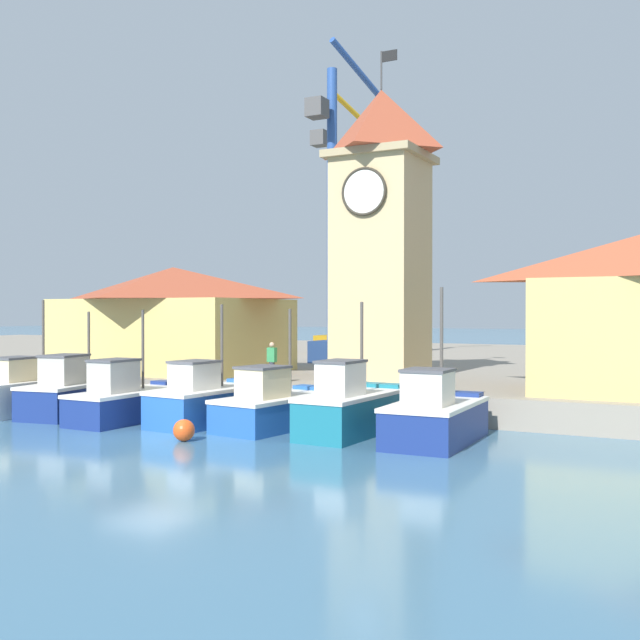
# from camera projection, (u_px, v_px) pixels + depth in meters

# --- Properties ---
(ground_plane) EXTENTS (300.00, 300.00, 0.00)m
(ground_plane) POSITION_uv_depth(u_px,v_px,m) (149.00, 438.00, 22.62)
(ground_plane) COLOR teal
(quay_wharf) EXTENTS (120.00, 40.00, 1.02)m
(quay_wharf) POSITION_uv_depth(u_px,v_px,m) (435.00, 366.00, 46.02)
(quay_wharf) COLOR gray
(quay_wharf) RESTS_ON ground
(fishing_boat_far_left) EXTENTS (2.07, 4.91, 4.28)m
(fishing_boat_far_left) POSITION_uv_depth(u_px,v_px,m) (30.00, 392.00, 28.43)
(fishing_boat_far_left) COLOR silver
(fishing_boat_far_left) RESTS_ON ground
(fishing_boat_left_outer) EXTENTS (2.70, 5.18, 3.83)m
(fishing_boat_left_outer) POSITION_uv_depth(u_px,v_px,m) (78.00, 394.00, 27.80)
(fishing_boat_left_outer) COLOR navy
(fishing_boat_left_outer) RESTS_ON ground
(fishing_boat_left_inner) EXTENTS (1.97, 4.94, 3.89)m
(fishing_boat_left_inner) POSITION_uv_depth(u_px,v_px,m) (130.00, 400.00, 26.15)
(fishing_boat_left_inner) COLOR navy
(fishing_boat_left_inner) RESTS_ON ground
(fishing_boat_mid_left) EXTENTS (2.36, 4.86, 4.08)m
(fishing_boat_mid_left) POSITION_uv_depth(u_px,v_px,m) (210.00, 401.00, 25.50)
(fishing_boat_mid_left) COLOR #2356A8
(fishing_boat_mid_left) RESTS_ON ground
(fishing_boat_center) EXTENTS (2.62, 5.07, 3.92)m
(fishing_boat_center) POSITION_uv_depth(u_px,v_px,m) (278.00, 407.00, 24.60)
(fishing_boat_center) COLOR #2356A8
(fishing_boat_center) RESTS_ON ground
(fishing_boat_mid_right) EXTENTS (1.99, 4.83, 4.14)m
(fishing_boat_mid_right) POSITION_uv_depth(u_px,v_px,m) (352.00, 408.00, 23.26)
(fishing_boat_mid_right) COLOR #196B7F
(fishing_boat_mid_right) RESTS_ON ground
(fishing_boat_right_inner) EXTENTS (2.27, 4.48, 4.56)m
(fishing_boat_right_inner) POSITION_uv_depth(u_px,v_px,m) (435.00, 417.00, 21.79)
(fishing_boat_right_inner) COLOR navy
(fishing_boat_right_inner) RESTS_ON ground
(clock_tower) EXTENTS (3.82, 3.82, 13.65)m
(clock_tower) POSITION_uv_depth(u_px,v_px,m) (381.00, 226.00, 31.13)
(clock_tower) COLOR tan
(clock_tower) RESTS_ON quay_wharf
(warehouse_left) EXTENTS (10.14, 7.19, 4.93)m
(warehouse_left) POSITION_uv_depth(u_px,v_px,m) (173.00, 318.00, 35.55)
(warehouse_left) COLOR tan
(warehouse_left) RESTS_ON quay_wharf
(port_crane_near) EXTENTS (2.99, 9.36, 17.93)m
(port_crane_near) POSITION_uv_depth(u_px,v_px,m) (335.00, 246.00, 41.35)
(port_crane_near) COLOR navy
(port_crane_near) RESTS_ON quay_wharf
(port_crane_far) EXTENTS (3.23, 8.69, 17.91)m
(port_crane_far) POSITION_uv_depth(u_px,v_px,m) (335.00, 255.00, 51.16)
(port_crane_far) COLOR #976E11
(port_crane_far) RESTS_ON quay_wharf
(mooring_buoy) EXTENTS (0.65, 0.65, 0.65)m
(mooring_buoy) POSITION_uv_depth(u_px,v_px,m) (184.00, 430.00, 22.06)
(mooring_buoy) COLOR #E54C19
(mooring_buoy) RESTS_ON ground
(dock_worker_near_tower) EXTENTS (0.34, 0.22, 1.62)m
(dock_worker_near_tower) POSITION_uv_depth(u_px,v_px,m) (272.00, 362.00, 29.11)
(dock_worker_near_tower) COLOR #33333D
(dock_worker_near_tower) RESTS_ON quay_wharf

